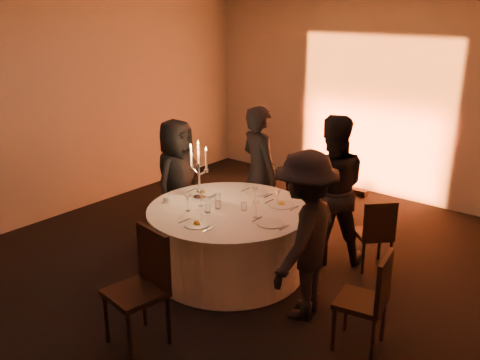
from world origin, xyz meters
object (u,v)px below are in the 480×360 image
Objects in this scene: chair_back_right at (376,231)px; candelabra at (199,179)px; guest_back_left at (259,173)px; guest_back_right at (331,190)px; coffee_cup at (166,200)px; chair_left at (177,182)px; chair_right at (370,297)px; guest_left at (177,181)px; chair_front at (143,280)px; guest_right at (305,236)px; chair_back_left at (302,194)px; banquet_table at (229,240)px.

candelabra is (-1.73, -1.05, 0.53)m from chair_back_right.
guest_back_left is 0.98× the size of guest_back_right.
chair_left is at bearing 131.27° from coffee_cup.
coffee_cup is at bearing -121.51° from candelabra.
candelabra is (-2.34, 0.35, 0.49)m from chair_right.
guest_left is at bearing -111.56° from chair_right.
candelabra is at bearing -109.03° from chair_right.
guest_left is at bearing 136.00° from chair_front.
candelabra is (1.14, -0.74, 0.48)m from chair_left.
guest_back_right is at bearing -112.57° from chair_left.
chair_back_right is 0.50× the size of guest_back_left.
guest_back_right is 2.53× the size of candelabra.
chair_front is 1.55m from guest_right.
chair_left is at bearing 29.74° from guest_back_left.
guest_back_left reaches higher than chair_right.
chair_front is 0.60× the size of guest_back_right.
chair_right is 0.58× the size of guest_left.
candelabra reaches higher than chair_right.
chair_back_left is 1.71m from guest_left.
candelabra is (-0.41, -1.56, 0.54)m from chair_back_left.
banquet_table is at bearing -117.04° from guest_left.
guest_back_right reaches higher than chair_front.
guest_right is at bearing 159.19° from guest_back_left.
coffee_cup is (-2.54, 0.02, 0.28)m from chair_right.
guest_back_left is (-0.59, 2.47, 0.26)m from chair_front.
candelabra is at bearing -150.55° from chair_left.
banquet_table is at bearing 127.82° from guest_back_left.
chair_left is 1.76m from chair_back_left.
chair_back_left is 0.54× the size of guest_left.
chair_right is at bearing -8.54° from candelabra.
chair_right is (1.87, -0.32, 0.14)m from banquet_table.
guest_back_left is 1.00m from candelabra.
coffee_cup is (-0.67, -0.30, 0.42)m from banquet_table.
banquet_table is 1.17m from guest_back_left.
candelabra is at bearing -108.77° from guest_right.
chair_front is at bearing -45.05° from guest_right.
chair_back_right is at bearing 76.87° from chair_front.
guest_left is 2.23m from guest_right.
chair_front is (-1.62, -1.14, 0.08)m from chair_right.
guest_right is (1.17, -1.80, 0.36)m from chair_back_left.
guest_back_right is 1.88m from coffee_cup.
candelabra is (0.20, 0.33, 0.21)m from coffee_cup.
guest_left is at bearing 65.39° from guest_back_left.
chair_front is at bearing 122.41° from guest_back_left.
chair_left reaches higher than chair_back_right.
banquet_table is 1.22m from guest_right.
chair_left is (-1.61, 0.77, 0.14)m from banquet_table.
guest_back_left is 1.35m from coffee_cup.
chair_back_right is (2.87, 0.31, -0.05)m from chair_left.
guest_back_right is (-0.54, -0.10, 0.40)m from chair_back_right.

